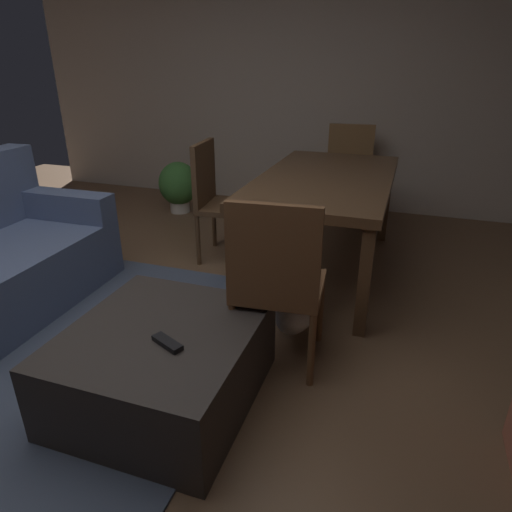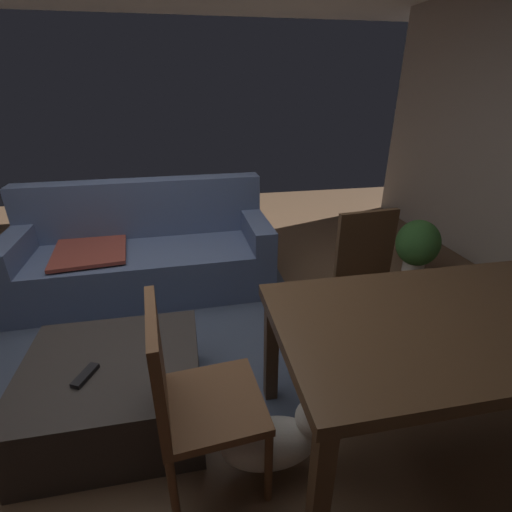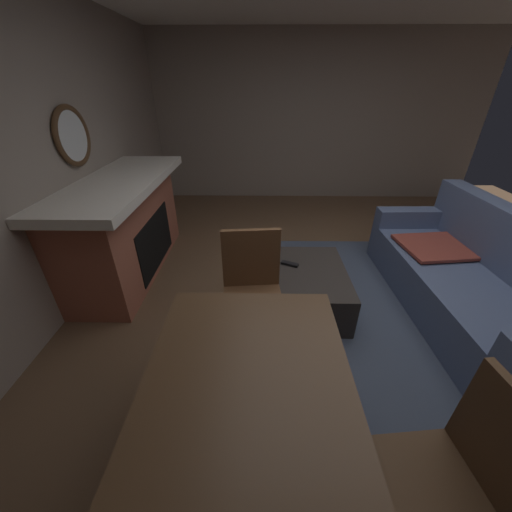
% 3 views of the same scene
% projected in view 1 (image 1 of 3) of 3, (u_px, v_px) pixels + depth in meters
% --- Properties ---
extents(floor, '(7.96, 7.96, 0.00)m').
position_uv_depth(floor, '(97.00, 365.00, 2.40)').
color(floor, brown).
extents(wall_right_window_side, '(0.12, 5.69, 2.57)m').
position_uv_depth(wall_right_window_side, '(277.00, 82.00, 4.75)').
color(wall_right_window_side, '#B2A59B').
rests_on(wall_right_window_side, ground).
extents(area_rug, '(2.60, 2.00, 0.01)m').
position_uv_depth(area_rug, '(49.00, 366.00, 2.38)').
color(area_rug, '#3D475B').
rests_on(area_rug, ground).
extents(ottoman_coffee_table, '(0.90, 0.82, 0.38)m').
position_uv_depth(ottoman_coffee_table, '(164.00, 364.00, 2.10)').
color(ottoman_coffee_table, '#2D2826').
rests_on(ottoman_coffee_table, ground).
extents(tv_remote, '(0.11, 0.17, 0.02)m').
position_uv_depth(tv_remote, '(167.00, 343.00, 1.90)').
color(tv_remote, black).
rests_on(tv_remote, ottoman_coffee_table).
extents(dining_table, '(1.75, 0.91, 0.74)m').
position_uv_depth(dining_table, '(326.00, 186.00, 3.23)').
color(dining_table, '#513823').
rests_on(dining_table, ground).
extents(dining_chair_west, '(0.48, 0.48, 0.93)m').
position_uv_depth(dining_chair_west, '(277.00, 277.00, 2.19)').
color(dining_chair_west, brown).
rests_on(dining_chair_west, ground).
extents(dining_chair_north, '(0.48, 0.48, 0.93)m').
position_uv_depth(dining_chair_north, '(218.00, 195.00, 3.53)').
color(dining_chair_north, '#513823').
rests_on(dining_chair_north, ground).
extents(dining_chair_east, '(0.47, 0.47, 0.93)m').
position_uv_depth(dining_chair_east, '(348.00, 168.00, 4.39)').
color(dining_chair_east, brown).
rests_on(dining_chair_east, ground).
extents(potted_plant, '(0.41, 0.41, 0.53)m').
position_uv_depth(potted_plant, '(179.00, 185.00, 4.71)').
color(potted_plant, beige).
rests_on(potted_plant, ground).
extents(small_dog, '(0.53, 0.25, 0.33)m').
position_uv_depth(small_dog, '(299.00, 302.00, 2.65)').
color(small_dog, silver).
rests_on(small_dog, ground).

